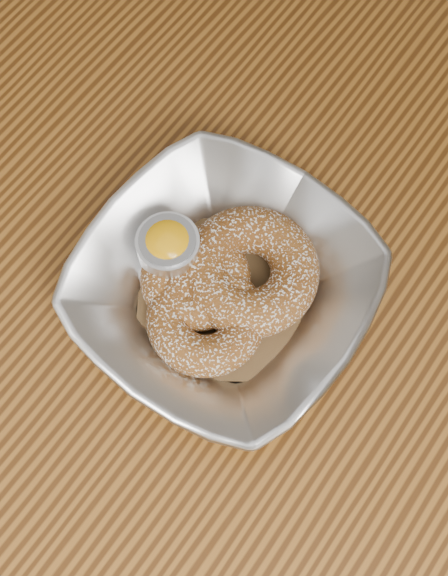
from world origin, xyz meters
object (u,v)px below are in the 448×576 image
Objects in this scene: table at (206,299)px; donut_back at (250,271)px; ramekin at (169,251)px; donut_extra at (196,278)px; donut_front at (206,319)px; serving_bowl at (224,289)px.

donut_back reaches higher than table.
donut_extra is at bearing -6.71° from ramekin.
donut_extra is at bearing 140.28° from donut_front.
donut_back is at bearing 71.33° from serving_bowl.
table is at bearing 48.01° from ramekin.
serving_bowl is 2.40× the size of donut_front.
donut_front reaches higher than donut_extra.
donut_extra is (-0.02, -0.01, -0.00)m from serving_bowl.
donut_back is (0.04, 0.01, 0.13)m from table.
serving_bowl reaches higher than table.
donut_front is 1.68× the size of ramekin.
table is at bearing 153.92° from serving_bowl.
serving_bowl is at bearing 2.56° from ramekin.
donut_front is at bearing -95.52° from donut_back.
table is at bearing -170.91° from donut_back.
ramekin reaches higher than donut_front.
donut_back is 1.25× the size of donut_extra.
table is 13.08× the size of donut_extra.
serving_bowl is at bearing 13.17° from donut_extra.
table is 12.40× the size of donut_front.
donut_extra is (-0.03, -0.03, -0.00)m from donut_back.
donut_back reaches higher than donut_front.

